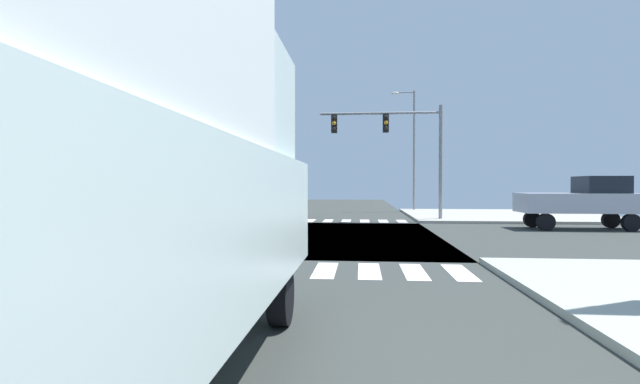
{
  "coord_description": "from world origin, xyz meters",
  "views": [
    {
      "loc": [
        4.07,
        -17.71,
        1.94
      ],
      "look_at": [
        1.73,
        8.14,
        1.57
      ],
      "focal_mm": 25.75,
      "sensor_mm": 36.0,
      "label": 1
    }
  ],
  "objects": [
    {
      "name": "ground",
      "position": [
        0.0,
        0.0,
        -0.03
      ],
      "size": [
        90.0,
        90.0,
        0.05
      ],
      "color": "#323633"
    },
    {
      "name": "sidewalk_corner_ne",
      "position": [
        13.0,
        12.0,
        0.07
      ],
      "size": [
        12.0,
        12.0,
        0.14
      ],
      "color": "#A09B91",
      "rests_on": "ground"
    },
    {
      "name": "sidewalk_corner_nw",
      "position": [
        -13.0,
        12.0,
        0.07
      ],
      "size": [
        12.0,
        12.0,
        0.14
      ],
      "color": "#9B988B",
      "rests_on": "ground"
    },
    {
      "name": "crosswalk_near",
      "position": [
        -0.25,
        -7.3,
        0.0
      ],
      "size": [
        13.5,
        2.0,
        0.01
      ],
      "color": "white",
      "rests_on": "ground"
    },
    {
      "name": "crosswalk_far",
      "position": [
        -0.25,
        7.3,
        0.0
      ],
      "size": [
        13.5,
        2.0,
        0.01
      ],
      "color": "white",
      "rests_on": "ground"
    },
    {
      "name": "traffic_signal_mast",
      "position": [
        5.75,
        7.64,
        4.66
      ],
      "size": [
        6.67,
        0.55,
        6.3
      ],
      "color": "gray",
      "rests_on": "ground"
    },
    {
      "name": "street_lamp",
      "position": [
        7.77,
        17.08,
        5.31
      ],
      "size": [
        1.78,
        0.32,
        9.0
      ],
      "color": "gray",
      "rests_on": "ground"
    },
    {
      "name": "bank_building",
      "position": [
        -16.58,
        13.34,
        2.4
      ],
      "size": [
        11.85,
        8.86,
        4.78
      ],
      "color": "#B1B18C",
      "rests_on": "ground"
    },
    {
      "name": "sedan_nearside_1",
      "position": [
        -2.0,
        11.01,
        1.12
      ],
      "size": [
        1.8,
        4.3,
        1.88
      ],
      "rotation": [
        0.0,
        0.0,
        3.14
      ],
      "color": "black",
      "rests_on": "ground"
    },
    {
      "name": "suv_farside_1",
      "position": [
        -5.0,
        23.81,
        1.39
      ],
      "size": [
        1.96,
        4.6,
        2.34
      ],
      "rotation": [
        0.0,
        0.0,
        3.14
      ],
      "color": "black",
      "rests_on": "ground"
    },
    {
      "name": "pickup_queued_1",
      "position": [
        13.86,
        3.5,
        1.29
      ],
      "size": [
        5.1,
        2.0,
        2.35
      ],
      "rotation": [
        0.0,
        0.0,
        4.71
      ],
      "color": "black",
      "rests_on": "ground"
    },
    {
      "name": "pickup_leading_2",
      "position": [
        -5.0,
        35.49,
        1.29
      ],
      "size": [
        2.0,
        5.1,
        2.35
      ],
      "rotation": [
        0.0,
        0.0,
        3.14
      ],
      "color": "black",
      "rests_on": "ground"
    },
    {
      "name": "box_truck_trailing_1",
      "position": [
        2.0,
        -14.13,
        2.56
      ],
      "size": [
        2.4,
        7.2,
        4.85
      ],
      "color": "black",
      "rests_on": "ground"
    }
  ]
}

